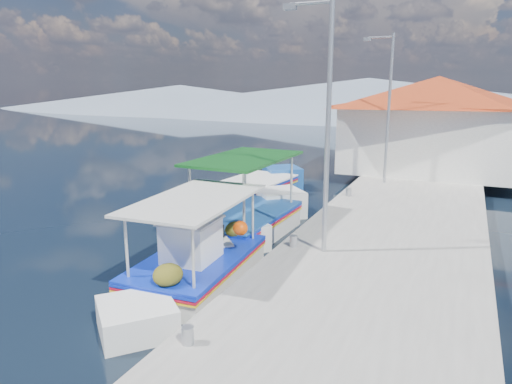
% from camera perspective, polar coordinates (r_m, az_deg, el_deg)
% --- Properties ---
extents(ground, '(160.00, 160.00, 0.00)m').
position_cam_1_polar(ground, '(12.43, -15.72, -9.03)').
color(ground, black).
rests_on(ground, ground).
extents(quay, '(5.00, 44.00, 0.50)m').
position_cam_1_polar(quay, '(15.43, 17.08, -3.75)').
color(quay, '#AFABA4').
rests_on(quay, ground).
extents(bollards, '(0.20, 17.20, 0.30)m').
position_cam_1_polar(bollards, '(14.99, 8.83, -2.21)').
color(bollards, '#A5A8AD').
rests_on(bollards, quay).
extents(main_caique, '(2.25, 6.88, 2.27)m').
position_cam_1_polar(main_caique, '(11.22, -6.94, -8.67)').
color(main_caique, white).
rests_on(main_caique, ground).
extents(caique_green_canopy, '(2.35, 7.28, 2.72)m').
position_cam_1_polar(caique_green_canopy, '(14.32, -1.22, -3.80)').
color(caique_green_canopy, white).
rests_on(caique_green_canopy, ground).
extents(caique_blue_hull, '(2.54, 7.04, 1.26)m').
position_cam_1_polar(caique_blue_hull, '(18.56, -0.30, -0.03)').
color(caique_blue_hull, '#1A509E').
rests_on(caique_blue_hull, ground).
extents(harbor_building, '(10.49, 10.49, 4.40)m').
position_cam_1_polar(harbor_building, '(23.81, 21.11, 7.97)').
color(harbor_building, white).
rests_on(harbor_building, quay).
extents(lamp_post_near, '(1.21, 0.14, 6.00)m').
position_cam_1_polar(lamp_post_near, '(11.16, 8.38, 9.24)').
color(lamp_post_near, '#A5A8AD').
rests_on(lamp_post_near, quay).
extents(lamp_post_far, '(1.21, 0.14, 6.00)m').
position_cam_1_polar(lamp_post_far, '(19.96, 15.70, 10.60)').
color(lamp_post_far, '#A5A8AD').
rests_on(lamp_post_far, quay).
extents(mountain_ridge, '(171.40, 96.00, 5.50)m').
position_cam_1_polar(mountain_ridge, '(64.76, 23.74, 9.89)').
color(mountain_ridge, gray).
rests_on(mountain_ridge, ground).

